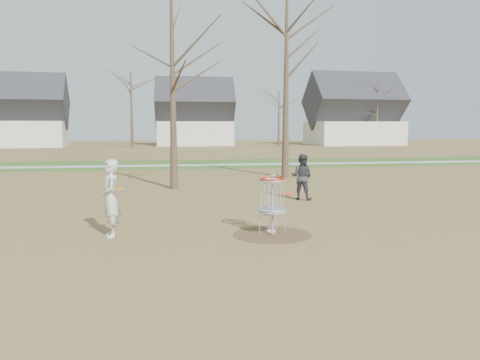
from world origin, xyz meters
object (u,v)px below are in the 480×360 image
Objects in this scene: player_throwing at (302,177)px; disc_golf_basket at (273,195)px; player_standing at (110,198)px; disc_grounded at (271,231)px.

player_throwing reaches higher than disc_golf_basket.
player_standing is 7.88× the size of disc_grounded.
player_standing reaches higher than disc_golf_basket.
disc_grounded is 0.94m from disc_golf_basket.
player_standing is at bearing 177.62° from disc_grounded.
disc_golf_basket reaches higher than disc_grounded.
player_standing is at bearing 173.18° from disc_golf_basket.
player_standing is 3.74m from disc_grounded.
player_standing is 1.28× the size of disc_golf_basket.
player_throwing is 7.04× the size of disc_grounded.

